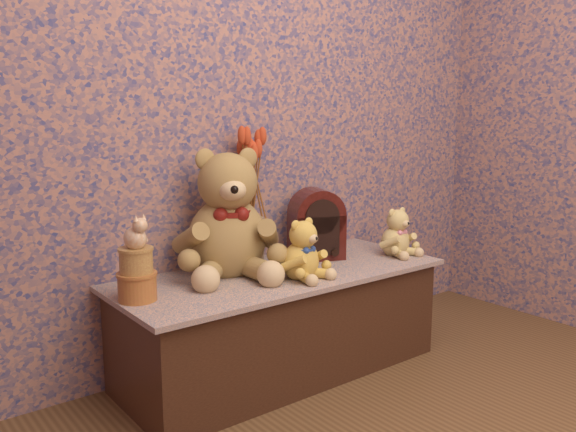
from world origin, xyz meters
The scene contains 10 objects.
display_shelf centered at (0.00, 1.22, 0.22)m, with size 1.39×0.58×0.44m, color #3B5479.
teddy_large centered at (-0.18, 1.34, 0.71)m, with size 0.43×0.52×0.55m, color olive, non-canonical shape.
teddy_medium centered at (0.01, 1.10, 0.56)m, with size 0.20×0.24×0.26m, color #B79333, non-canonical shape.
teddy_small centered at (0.60, 1.14, 0.55)m, with size 0.19×0.22×0.23m, color tan, non-canonical shape.
cathedral_radio centered at (0.27, 1.31, 0.59)m, with size 0.23×0.16×0.31m, color #380F0A, non-canonical shape.
ceramic_vase centered at (-0.02, 1.41, 0.54)m, with size 0.12×0.12×0.20m, color tan.
dried_stalks centered at (-0.02, 1.41, 0.86)m, with size 0.23×0.23×0.44m, color #C6401F, non-canonical shape.
biscuit_tin_lower centered at (-0.62, 1.23, 0.48)m, with size 0.13×0.13×0.10m, color gold.
biscuit_tin_upper centered at (-0.62, 1.23, 0.58)m, with size 0.11×0.11×0.09m, color #DCC260.
cat_figurine centered at (-0.62, 1.23, 0.68)m, with size 0.09×0.10×0.12m, color silver, non-canonical shape.
Camera 1 is at (-1.43, -0.68, 1.09)m, focal length 37.15 mm.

